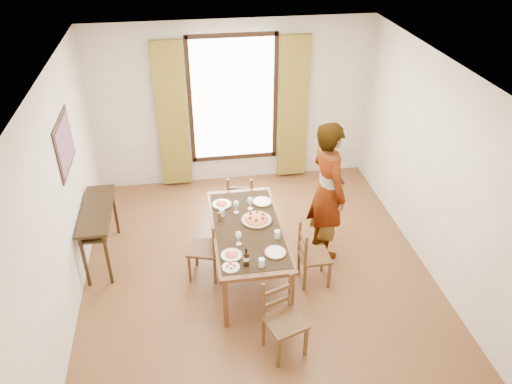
{
  "coord_description": "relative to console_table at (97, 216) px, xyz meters",
  "views": [
    {
      "loc": [
        -0.81,
        -5.03,
        4.41
      ],
      "look_at": [
        0.04,
        0.36,
        1.0
      ],
      "focal_mm": 35.0,
      "sensor_mm": 36.0,
      "label": 1
    }
  ],
  "objects": [
    {
      "name": "wine_glass_c",
      "position": [
        1.8,
        -0.31,
        0.16
      ],
      "size": [
        0.08,
        0.08,
        0.18
      ],
      "primitive_type": null,
      "color": "white",
      "rests_on": "dining_table"
    },
    {
      "name": "chair_south",
      "position": [
        2.1,
        -1.93,
        -0.27
      ],
      "size": [
        0.5,
        0.5,
        0.89
      ],
      "rotation": [
        0.0,
        0.0,
        0.33
      ],
      "color": "#52361B",
      "rests_on": "ground"
    },
    {
      "name": "chair_north",
      "position": [
        1.95,
        0.46,
        -0.28
      ],
      "size": [
        0.45,
        0.45,
        0.88
      ],
      "rotation": [
        0.0,
        0.0,
        2.95
      ],
      "color": "#52361B",
      "rests_on": "ground"
    },
    {
      "name": "chair_east",
      "position": [
        2.68,
        -0.91,
        -0.3
      ],
      "size": [
        0.37,
        0.37,
        0.84
      ],
      "rotation": [
        0.0,
        0.0,
        1.58
      ],
      "color": "#52361B",
      "rests_on": "ground"
    },
    {
      "name": "chair_west",
      "position": [
        1.38,
        -0.57,
        -0.28
      ],
      "size": [
        0.49,
        0.49,
        0.88
      ],
      "rotation": [
        0.0,
        0.0,
        -1.88
      ],
      "color": "#52361B",
      "rests_on": "ground"
    },
    {
      "name": "wine_glass_b",
      "position": [
        1.99,
        -0.25,
        0.16
      ],
      "size": [
        0.08,
        0.08,
        0.18
      ],
      "primitive_type": null,
      "color": "white",
      "rests_on": "dining_table"
    },
    {
      "name": "dining_table",
      "position": [
        1.9,
        -0.66,
        0.0
      ],
      "size": [
        0.88,
        1.84,
        0.76
      ],
      "color": "brown",
      "rests_on": "ground"
    },
    {
      "name": "plate_sw",
      "position": [
        1.64,
        -1.18,
        0.1
      ],
      "size": [
        0.27,
        0.27,
        0.05
      ],
      "primitive_type": null,
      "color": "silver",
      "rests_on": "dining_table"
    },
    {
      "name": "plate_se",
      "position": [
        2.14,
        -1.21,
        0.1
      ],
      "size": [
        0.27,
        0.27,
        0.05
      ],
      "primitive_type": null,
      "color": "silver",
      "rests_on": "dining_table"
    },
    {
      "name": "ground",
      "position": [
        2.03,
        -0.6,
        -0.68
      ],
      "size": [
        5.0,
        5.0,
        0.0
      ],
      "primitive_type": "plane",
      "color": "#502D19",
      "rests_on": "ground"
    },
    {
      "name": "wine_bottle",
      "position": [
        1.78,
        -1.37,
        0.2
      ],
      "size": [
        0.07,
        0.07,
        0.25
      ],
      "primitive_type": null,
      "color": "black",
      "rests_on": "dining_table"
    },
    {
      "name": "caprese_plate",
      "position": [
        1.61,
        -1.38,
        0.09
      ],
      "size": [
        0.2,
        0.2,
        0.04
      ],
      "primitive_type": null,
      "color": "silver",
      "rests_on": "dining_table"
    },
    {
      "name": "pasta_platter",
      "position": [
        2.03,
        -0.54,
        0.12
      ],
      "size": [
        0.4,
        0.4,
        0.1
      ],
      "primitive_type": null,
      "color": "red",
      "rests_on": "dining_table"
    },
    {
      "name": "room_shell",
      "position": [
        2.03,
        -0.47,
        0.86
      ],
      "size": [
        4.6,
        5.1,
        2.74
      ],
      "color": "silver",
      "rests_on": "ground"
    },
    {
      "name": "tumbler_a",
      "position": [
        2.22,
        -0.92,
        0.12
      ],
      "size": [
        0.07,
        0.07,
        0.1
      ],
      "primitive_type": "cylinder",
      "color": "silver",
      "rests_on": "dining_table"
    },
    {
      "name": "plate_ne",
      "position": [
        2.17,
        -0.12,
        0.1
      ],
      "size": [
        0.27,
        0.27,
        0.05
      ],
      "primitive_type": null,
      "color": "silver",
      "rests_on": "dining_table"
    },
    {
      "name": "wine_glass_a",
      "position": [
        1.75,
        -0.97,
        0.16
      ],
      "size": [
        0.08,
        0.08,
        0.18
      ],
      "primitive_type": null,
      "color": "white",
      "rests_on": "dining_table"
    },
    {
      "name": "console_table",
      "position": [
        0.0,
        0.0,
        0.0
      ],
      "size": [
        0.38,
        1.2,
        0.8
      ],
      "color": "black",
      "rests_on": "ground"
    },
    {
      "name": "man",
      "position": [
        3.01,
        -0.31,
        0.29
      ],
      "size": [
        0.89,
        0.75,
        1.94
      ],
      "primitive_type": "imported",
      "rotation": [
        0.0,
        0.0,
        1.78
      ],
      "color": "gray",
      "rests_on": "ground"
    },
    {
      "name": "plate_nw",
      "position": [
        1.63,
        -0.1,
        0.1
      ],
      "size": [
        0.27,
        0.27,
        0.05
      ],
      "primitive_type": null,
      "color": "silver",
      "rests_on": "dining_table"
    },
    {
      "name": "tumbler_c",
      "position": [
        1.95,
        -1.41,
        0.12
      ],
      "size": [
        0.07,
        0.07,
        0.1
      ],
      "primitive_type": "cylinder",
      "color": "silver",
      "rests_on": "dining_table"
    },
    {
      "name": "tumbler_b",
      "position": [
        1.61,
        -0.35,
        0.12
      ],
      "size": [
        0.07,
        0.07,
        0.1
      ],
      "primitive_type": "cylinder",
      "color": "silver",
      "rests_on": "dining_table"
    }
  ]
}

